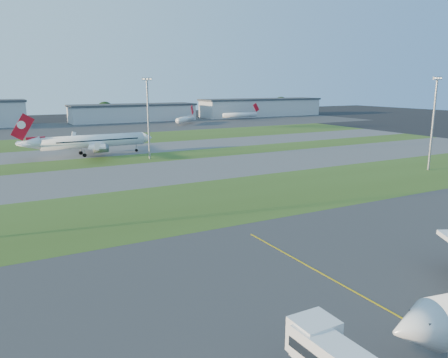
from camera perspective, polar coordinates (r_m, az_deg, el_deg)
ground at (r=47.28m, az=18.62°, el=-18.63°), size 700.00×700.00×0.00m
apron_near at (r=47.28m, az=18.62°, el=-18.62°), size 300.00×70.00×0.01m
grass_strip_a at (r=87.88m, az=-6.93°, el=-3.52°), size 300.00×34.00×0.01m
taxiway_a at (r=118.36m, az=-12.88°, el=0.37°), size 300.00×32.00×0.01m
grass_strip_b at (r=142.21m, az=-15.65°, el=2.19°), size 300.00×18.00×0.01m
taxiway_b at (r=163.48m, az=-17.43°, el=3.34°), size 300.00×26.00×0.01m
grass_strip_c at (r=195.68m, az=-19.36°, el=4.60°), size 300.00×40.00×0.01m
apron_far at (r=254.76m, az=-21.63°, el=6.06°), size 400.00×80.00×0.01m
yellow_line at (r=50.68m, az=22.65°, el=-16.73°), size 0.25×60.00×0.02m
airliner_taxiing at (r=155.75m, az=-16.78°, el=4.70°), size 42.69×36.23×13.32m
mini_jet_near at (r=267.30m, az=-5.04°, el=7.83°), size 20.81×22.07×9.48m
mini_jet_far at (r=303.38m, az=2.14°, el=8.39°), size 28.59×3.28×9.48m
light_mast_centre at (r=142.64m, az=-9.88°, el=8.49°), size 3.20×0.70×25.80m
light_mast_east at (r=134.68m, az=25.68°, el=7.26°), size 3.20×0.70×25.80m
hangar_east at (r=295.12m, az=-11.75°, el=8.49°), size 81.60×23.00×11.20m
hangar_far_east at (r=337.99m, az=4.88°, el=9.32°), size 96.90×23.00×13.20m
tree_mid_west at (r=293.52m, az=-26.66°, el=7.48°), size 9.90×9.90×10.80m
tree_mid_east at (r=304.61m, az=-15.27°, el=8.65°), size 11.55×11.55×12.60m
tree_east at (r=328.46m, az=-2.21°, el=9.19°), size 10.45×10.45×11.40m
tree_far_east at (r=368.15m, az=7.45°, el=9.63°), size 12.65×12.65×13.80m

